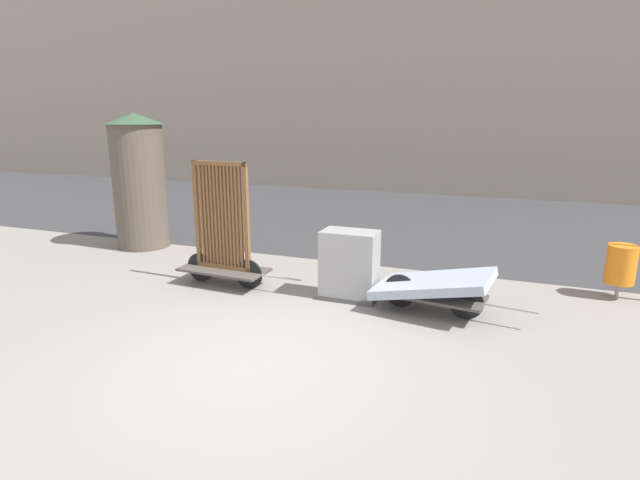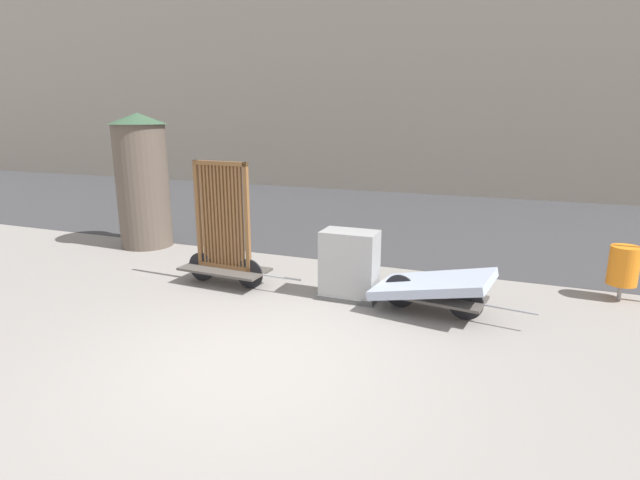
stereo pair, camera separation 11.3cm
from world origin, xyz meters
The scene contains 7 objects.
ground_plane centered at (0.00, 0.00, 0.00)m, with size 60.00×60.00×0.00m, color gray.
road_strip centered at (0.00, 9.11, 0.00)m, with size 56.00×9.50×0.01m.
bike_cart_with_bedframe centered at (-1.76, 2.35, 0.75)m, with size 2.23×0.76×2.12m.
bike_cart_with_mattress centered at (1.77, 2.35, 0.41)m, with size 2.34×1.24×0.70m.
utility_cabinet centered at (0.44, 2.51, 0.51)m, with size 0.93×0.58×1.10m.
trash_bin centered at (4.46, 4.01, 0.56)m, with size 0.44×0.44×0.87m.
advertising_column centered at (-4.82, 4.01, 1.48)m, with size 1.25×1.25×2.90m.
Camera 1 is at (2.66, -4.71, 2.85)m, focal length 28.00 mm.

